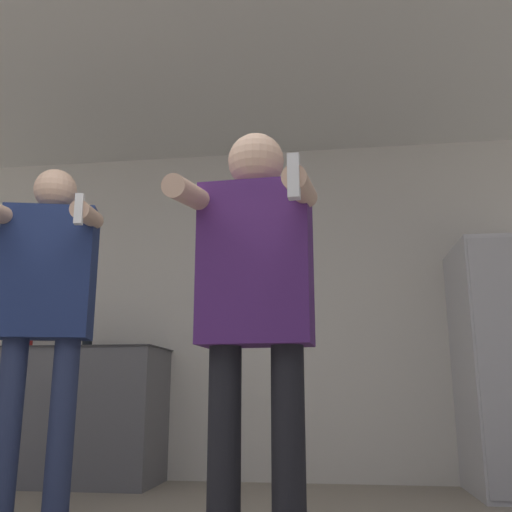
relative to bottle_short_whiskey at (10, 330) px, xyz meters
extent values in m
cube|color=silver|center=(1.55, 0.34, 0.19)|extent=(7.00, 0.06, 2.55)
cube|color=silver|center=(1.55, -1.29, 1.49)|extent=(7.00, 3.72, 0.05)
cube|color=slate|center=(0.42, 0.02, -0.62)|extent=(1.51, 0.57, 0.94)
cube|color=#38383A|center=(0.42, 0.02, -0.14)|extent=(1.54, 0.60, 0.01)
cylinder|color=silver|center=(0.00, 0.00, -0.02)|extent=(0.09, 0.09, 0.25)
cylinder|color=silver|center=(0.00, 0.00, 0.14)|extent=(0.04, 0.04, 0.08)
sphere|color=silver|center=(0.00, 0.00, 0.18)|extent=(0.05, 0.05, 0.05)
cylinder|color=maroon|center=(0.16, 0.00, -0.03)|extent=(0.06, 0.06, 0.21)
cylinder|color=maroon|center=(0.16, 0.00, 0.10)|extent=(0.03, 0.03, 0.05)
sphere|color=#B29933|center=(0.16, 0.00, 0.13)|extent=(0.03, 0.03, 0.03)
cylinder|color=black|center=(0.62, 0.00, -0.06)|extent=(0.07, 0.07, 0.15)
cylinder|color=black|center=(0.62, 0.00, 0.05)|extent=(0.02, 0.02, 0.07)
sphere|color=silver|center=(0.62, 0.00, 0.09)|extent=(0.03, 0.03, 0.03)
cylinder|color=black|center=(2.04, -2.00, -0.69)|extent=(0.12, 0.12, 0.79)
cylinder|color=black|center=(2.26, -2.02, -0.69)|extent=(0.12, 0.12, 0.79)
cube|color=#4C236B|center=(2.15, -2.01, -0.01)|extent=(0.41, 0.22, 0.59)
sphere|color=beige|center=(2.15, -2.01, 0.40)|extent=(0.21, 0.21, 0.21)
cylinder|color=beige|center=(1.95, -2.19, 0.21)|extent=(0.10, 0.40, 0.15)
cylinder|color=beige|center=(2.33, -2.21, 0.21)|extent=(0.10, 0.40, 0.15)
cube|color=white|center=(2.32, -2.41, 0.17)|extent=(0.04, 0.04, 0.14)
cylinder|color=navy|center=(0.89, -1.41, -0.65)|extent=(0.12, 0.12, 0.88)
cylinder|color=navy|center=(1.13, -1.35, -0.65)|extent=(0.12, 0.12, 0.88)
cube|color=navy|center=(1.01, -1.38, 0.13)|extent=(0.48, 0.30, 0.66)
sphere|color=beige|center=(1.01, -1.38, 0.57)|extent=(0.22, 0.22, 0.22)
cylinder|color=beige|center=(1.26, -1.53, 0.37)|extent=(0.19, 0.43, 0.16)
cube|color=white|center=(1.31, -1.72, 0.34)|extent=(0.04, 0.04, 0.14)
camera|label=1|loc=(2.42, -4.02, -0.46)|focal=40.00mm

